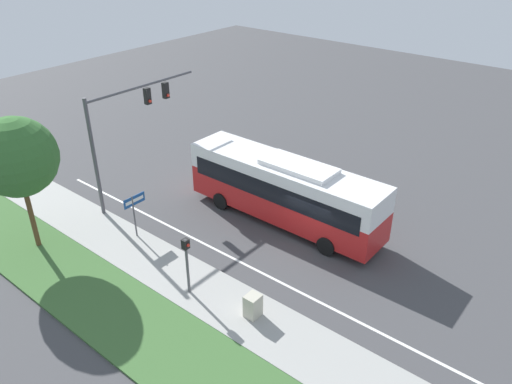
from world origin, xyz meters
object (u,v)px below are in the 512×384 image
bus (284,188)px  signal_gantry (126,121)px  street_sign (134,208)px  utility_cabinet (253,306)px  pedestrian_signal (187,257)px

bus → signal_gantry: size_ratio=1.52×
signal_gantry → street_sign: 5.02m
utility_cabinet → bus: bearing=27.0°
bus → pedestrian_signal: bus is taller
bus → utility_cabinet: bearing=-153.0°
pedestrian_signal → utility_cabinet: size_ratio=2.79×
bus → utility_cabinet: bus is taller
utility_cabinet → street_sign: bearing=84.3°
bus → signal_gantry: 9.14m
pedestrian_signal → street_sign: (1.41, 5.18, -0.22)m
signal_gantry → bus: bearing=-66.3°
bus → street_sign: (-5.94, 4.79, -0.26)m
signal_gantry → street_sign: (-2.43, -3.18, -3.04)m
bus → utility_cabinet: (-6.76, -3.44, -1.35)m
bus → pedestrian_signal: size_ratio=3.89×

